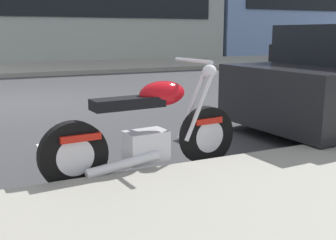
% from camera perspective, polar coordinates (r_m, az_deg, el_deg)
% --- Properties ---
extents(ground_plane, '(260.00, 260.00, 0.00)m').
position_cam_1_polar(ground_plane, '(8.55, -20.47, 2.16)').
color(ground_plane, '#333335').
extents(sidewalk_far_curb, '(120.00, 5.00, 0.14)m').
position_cam_1_polar(sidewalk_far_curb, '(20.39, 13.31, 8.11)').
color(sidewalk_far_curb, gray).
rests_on(sidewalk_far_curb, ground).
extents(parking_stall_stripe, '(0.12, 2.20, 0.01)m').
position_cam_1_polar(parking_stall_stripe, '(4.30, -15.04, -6.69)').
color(parking_stall_stripe, silver).
rests_on(parking_stall_stripe, ground).
extents(parked_motorcycle, '(2.03, 0.62, 1.10)m').
position_cam_1_polar(parked_motorcycle, '(3.91, -2.77, -1.79)').
color(parked_motorcycle, black).
rests_on(parked_motorcycle, ground).
extents(car_opposite_curb, '(4.72, 2.08, 1.33)m').
position_cam_1_polar(car_opposite_curb, '(18.27, 21.35, 9.02)').
color(car_opposite_curb, black).
rests_on(car_opposite_curb, ground).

